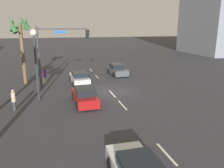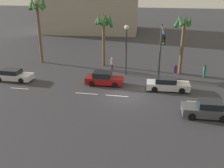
# 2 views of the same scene
# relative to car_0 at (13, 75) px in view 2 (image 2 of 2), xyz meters

# --- Properties ---
(ground_plane) EXTENTS (220.00, 220.00, 0.00)m
(ground_plane) POSITION_rel_car_0_xyz_m (13.76, -2.32, -0.62)
(ground_plane) COLOR #333338
(lane_stripe_1) EXTENTS (2.12, 0.14, 0.01)m
(lane_stripe_1) POSITION_rel_car_0_xyz_m (2.02, -2.32, -0.61)
(lane_stripe_1) COLOR silver
(lane_stripe_1) RESTS_ON ground_plane
(lane_stripe_2) EXTENTS (2.41, 0.14, 0.01)m
(lane_stripe_2) POSITION_rel_car_0_xyz_m (9.62, -2.32, -0.61)
(lane_stripe_2) COLOR silver
(lane_stripe_2) RESTS_ON ground_plane
(lane_stripe_3) EXTENTS (2.36, 0.14, 0.01)m
(lane_stripe_3) POSITION_rel_car_0_xyz_m (12.84, -2.32, -0.61)
(lane_stripe_3) COLOR silver
(lane_stripe_3) RESTS_ON ground_plane
(lane_stripe_4) EXTENTS (1.94, 0.14, 0.01)m
(lane_stripe_4) POSITION_rel_car_0_xyz_m (20.68, -2.32, -0.61)
(lane_stripe_4) COLOR silver
(lane_stripe_4) RESTS_ON ground_plane
(car_0) EXTENTS (4.49, 1.88, 1.34)m
(car_0) POSITION_rel_car_0_xyz_m (0.00, 0.00, 0.00)
(car_0) COLOR silver
(car_0) RESTS_ON ground_plane
(car_1) EXTENTS (4.26, 1.94, 1.45)m
(car_1) POSITION_rel_car_0_xyz_m (10.84, 0.66, 0.05)
(car_1) COLOR maroon
(car_1) RESTS_ON ground_plane
(car_2) EXTENTS (4.60, 2.04, 1.38)m
(car_2) POSITION_rel_car_0_xyz_m (17.87, 0.27, 0.02)
(car_2) COLOR silver
(car_2) RESTS_ON ground_plane
(car_3) EXTENTS (4.09, 2.04, 1.46)m
(car_3) POSITION_rel_car_0_xyz_m (21.13, -5.23, 0.05)
(car_3) COLOR #474C51
(car_3) RESTS_ON ground_plane
(traffic_signal) EXTENTS (0.52, 5.51, 6.39)m
(traffic_signal) POSITION_rel_car_0_xyz_m (16.98, 2.63, 3.74)
(traffic_signal) COLOR #38383D
(traffic_signal) RESTS_ON ground_plane
(streetlamp) EXTENTS (0.56, 0.56, 6.17)m
(streetlamp) POSITION_rel_car_0_xyz_m (12.79, 4.49, 3.70)
(streetlamp) COLOR #2D2D33
(streetlamp) RESTS_ON ground_plane
(pedestrian_0) EXTENTS (0.38, 0.38, 1.69)m
(pedestrian_0) POSITION_rel_car_0_xyz_m (10.69, 6.23, 0.27)
(pedestrian_0) COLOR #333338
(pedestrian_0) RESTS_ON ground_plane
(pedestrian_1) EXTENTS (0.48, 0.48, 1.65)m
(pedestrian_1) POSITION_rel_car_0_xyz_m (22.32, 5.16, 0.24)
(pedestrian_1) COLOR #1E7266
(pedestrian_1) RESTS_ON ground_plane
(pedestrian_2) EXTENTS (0.55, 0.55, 1.75)m
(pedestrian_2) POSITION_rel_car_0_xyz_m (18.85, 4.12, 0.29)
(pedestrian_2) COLOR #B2A58C
(pedestrian_2) RESTS_ON ground_plane
(palm_tree_0) EXTENTS (2.27, 2.53, 7.57)m
(palm_tree_0) POSITION_rel_car_0_xyz_m (19.42, 6.37, 4.99)
(palm_tree_0) COLOR brown
(palm_tree_0) RESTS_ON ground_plane
(palm_tree_1) EXTENTS (2.74, 2.82, 7.44)m
(palm_tree_1) POSITION_rel_car_0_xyz_m (9.34, 8.00, 5.13)
(palm_tree_1) COLOR brown
(palm_tree_1) RESTS_ON ground_plane
(palm_tree_2) EXTENTS (2.71, 2.84, 9.42)m
(palm_tree_2) POSITION_rel_car_0_xyz_m (0.09, 7.77, 6.60)
(palm_tree_2) COLOR brown
(palm_tree_2) RESTS_ON ground_plane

